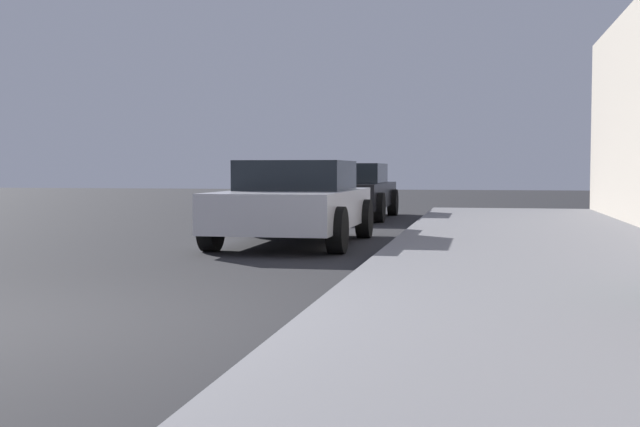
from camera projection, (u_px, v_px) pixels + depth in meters
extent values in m
plane|color=#232326|center=(21.00, 329.00, 5.87)|extent=(80.00, 80.00, 0.00)
cube|color=slate|center=(608.00, 341.00, 5.09)|extent=(4.00, 32.00, 0.15)
cube|color=#B7B7BF|center=(294.00, 208.00, 12.47)|extent=(1.78, 4.04, 0.55)
cube|color=black|center=(297.00, 175.00, 12.64)|extent=(1.57, 1.82, 0.45)
cylinder|color=black|center=(337.00, 230.00, 11.04)|extent=(0.22, 0.64, 0.64)
cylinder|color=black|center=(211.00, 228.00, 11.39)|extent=(0.22, 0.64, 0.64)
cylinder|color=black|center=(364.00, 219.00, 13.57)|extent=(0.22, 0.64, 0.64)
cylinder|color=black|center=(260.00, 218.00, 13.92)|extent=(0.22, 0.64, 0.64)
cube|color=black|center=(347.00, 195.00, 19.03)|extent=(1.83, 4.33, 0.55)
cube|color=black|center=(349.00, 173.00, 19.22)|extent=(1.61, 1.95, 0.45)
cylinder|color=black|center=(379.00, 208.00, 17.51)|extent=(0.22, 0.64, 0.64)
cylinder|color=black|center=(295.00, 207.00, 17.86)|extent=(0.22, 0.64, 0.64)
cylinder|color=black|center=(393.00, 202.00, 20.22)|extent=(0.22, 0.64, 0.64)
cylinder|color=black|center=(320.00, 202.00, 20.58)|extent=(0.22, 0.64, 0.64)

